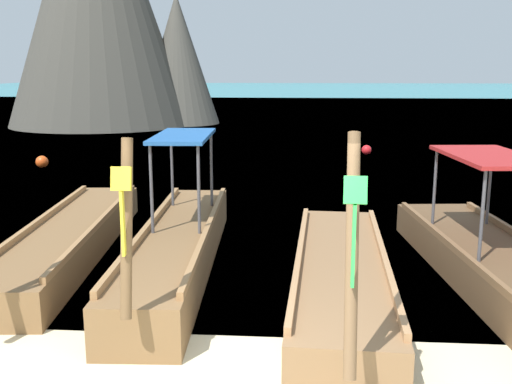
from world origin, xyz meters
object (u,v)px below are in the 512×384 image
longtail_boat_blue_ribbon (70,239)px  longtail_boat_violet_ribbon (505,271)px  longtail_boat_yellow_ribbon (178,246)px  mooring_buoy_far (366,150)px  longtail_boat_green_ribbon (341,273)px  mooring_buoy_near (42,162)px

longtail_boat_blue_ribbon → longtail_boat_violet_ribbon: bearing=-10.3°
longtail_boat_blue_ribbon → longtail_boat_yellow_ribbon: 2.09m
longtail_boat_violet_ribbon → mooring_buoy_far: (-0.50, 13.75, -0.14)m
longtail_boat_green_ribbon → mooring_buoy_far: (1.84, 13.79, -0.06)m
longtail_boat_blue_ribbon → mooring_buoy_near: size_ratio=17.33×
longtail_boat_yellow_ribbon → mooring_buoy_near: longtail_boat_yellow_ribbon is taller
longtail_boat_violet_ribbon → longtail_boat_green_ribbon: bearing=-179.2°
longtail_boat_green_ribbon → mooring_buoy_near: size_ratio=16.08×
mooring_buoy_near → longtail_boat_blue_ribbon: bearing=-63.5°
mooring_buoy_near → mooring_buoy_far: 11.40m
longtail_boat_blue_ribbon → mooring_buoy_far: size_ratio=18.80×
longtail_boat_blue_ribbon → mooring_buoy_far: 14.05m
longtail_boat_yellow_ribbon → longtail_boat_green_ribbon: (2.55, -0.72, -0.13)m
longtail_boat_yellow_ribbon → longtail_boat_green_ribbon: longtail_boat_green_ribbon is taller
longtail_boat_green_ribbon → longtail_boat_violet_ribbon: longtail_boat_green_ribbon is taller
longtail_boat_yellow_ribbon → mooring_buoy_far: (4.38, 13.07, -0.20)m
mooring_buoy_far → mooring_buoy_near: bearing=-160.9°
longtail_boat_blue_ribbon → longtail_boat_green_ribbon: 4.74m
longtail_boat_yellow_ribbon → longtail_boat_blue_ribbon: bearing=164.4°
longtail_boat_violet_ribbon → mooring_buoy_near: longtail_boat_violet_ribbon is taller
longtail_boat_yellow_ribbon → longtail_boat_green_ribbon: bearing=-15.8°
longtail_boat_blue_ribbon → longtail_boat_yellow_ribbon: (2.01, -0.56, 0.09)m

